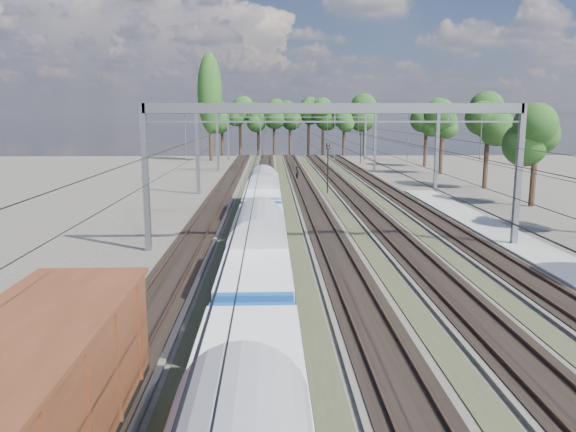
{
  "coord_description": "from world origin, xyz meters",
  "views": [
    {
      "loc": [
        -3.95,
        -4.21,
        8.36
      ],
      "look_at": [
        -2.95,
        26.29,
        2.8
      ],
      "focal_mm": 35.0,
      "sensor_mm": 36.0,
      "label": 1
    }
  ],
  "objects_px": {
    "emu_train": "(258,245)",
    "worker": "(297,173)",
    "signal_near": "(328,162)",
    "signal_far": "(361,144)"
  },
  "relations": [
    {
      "from": "emu_train",
      "to": "worker",
      "type": "xyz_separation_m",
      "value": [
        4.12,
        46.32,
        -1.43
      ]
    },
    {
      "from": "worker",
      "to": "signal_near",
      "type": "relative_size",
      "value": 0.33
    },
    {
      "from": "emu_train",
      "to": "signal_near",
      "type": "distance_m",
      "value": 34.32
    },
    {
      "from": "worker",
      "to": "signal_far",
      "type": "xyz_separation_m",
      "value": [
        11.92,
        23.46,
        2.45
      ]
    },
    {
      "from": "emu_train",
      "to": "worker",
      "type": "height_order",
      "value": "emu_train"
    },
    {
      "from": "emu_train",
      "to": "worker",
      "type": "relative_size",
      "value": 32.08
    },
    {
      "from": "signal_far",
      "to": "signal_near",
      "type": "bearing_deg",
      "value": -121.52
    },
    {
      "from": "emu_train",
      "to": "signal_near",
      "type": "xyz_separation_m",
      "value": [
        6.72,
        33.64,
        1.07
      ]
    },
    {
      "from": "emu_train",
      "to": "worker",
      "type": "distance_m",
      "value": 46.53
    },
    {
      "from": "emu_train",
      "to": "signal_near",
      "type": "bearing_deg",
      "value": 78.71
    }
  ]
}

